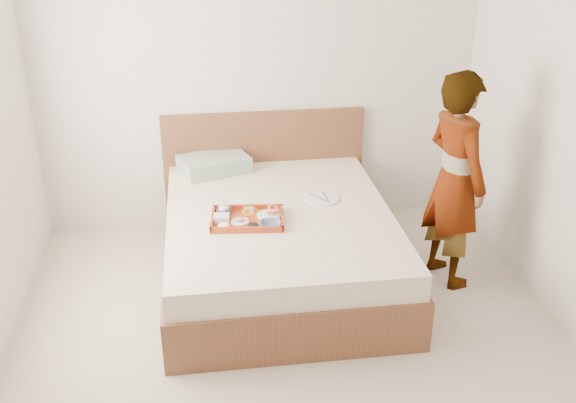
{
  "coord_description": "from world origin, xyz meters",
  "views": [
    {
      "loc": [
        -0.48,
        -3.11,
        2.56
      ],
      "look_at": [
        0.08,
        0.9,
        0.65
      ],
      "focal_mm": 41.26,
      "sensor_mm": 36.0,
      "label": 1
    }
  ],
  "objects_px": {
    "bed": "(279,245)",
    "tray": "(247,218)",
    "dinner_plate": "(322,198)",
    "person": "(455,180)"
  },
  "relations": [
    {
      "from": "bed",
      "to": "dinner_plate",
      "type": "relative_size",
      "value": 8.07
    },
    {
      "from": "bed",
      "to": "tray",
      "type": "xyz_separation_m",
      "value": [
        -0.23,
        -0.12,
        0.29
      ]
    },
    {
      "from": "tray",
      "to": "dinner_plate",
      "type": "distance_m",
      "value": 0.63
    },
    {
      "from": "person",
      "to": "bed",
      "type": "bearing_deg",
      "value": 66.49
    },
    {
      "from": "bed",
      "to": "dinner_plate",
      "type": "distance_m",
      "value": 0.46
    },
    {
      "from": "person",
      "to": "tray",
      "type": "bearing_deg",
      "value": 72.56
    },
    {
      "from": "tray",
      "to": "dinner_plate",
      "type": "xyz_separation_m",
      "value": [
        0.56,
        0.28,
        -0.02
      ]
    },
    {
      "from": "bed",
      "to": "tray",
      "type": "relative_size",
      "value": 4.1
    },
    {
      "from": "dinner_plate",
      "to": "person",
      "type": "bearing_deg",
      "value": -20.19
    },
    {
      "from": "bed",
      "to": "tray",
      "type": "height_order",
      "value": "tray"
    }
  ]
}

